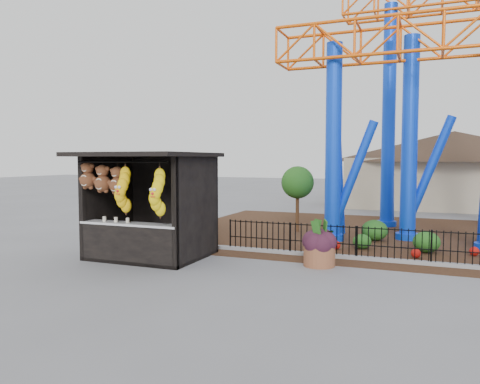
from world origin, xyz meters
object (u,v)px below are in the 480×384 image
at_px(prize_booth, 145,207).
at_px(terracotta_planter, 319,256).
at_px(roller_coaster, 445,63).
at_px(potted_plant, 323,245).

distance_m(prize_booth, terracotta_planter, 5.22).
bearing_deg(roller_coaster, prize_booth, -138.00).
bearing_deg(prize_booth, potted_plant, 14.98).
bearing_deg(roller_coaster, terracotta_planter, -116.31).
xyz_separation_m(terracotta_planter, potted_plant, (0.02, 0.40, 0.23)).
bearing_deg(terracotta_planter, prize_booth, -169.32).
relative_size(roller_coaster, potted_plant, 10.88).
distance_m(prize_booth, roller_coaster, 12.00).
height_order(prize_booth, roller_coaster, roller_coaster).
xyz_separation_m(prize_booth, potted_plant, (5.00, 1.34, -1.03)).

